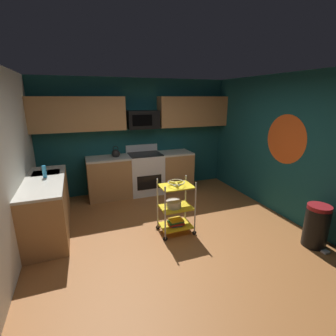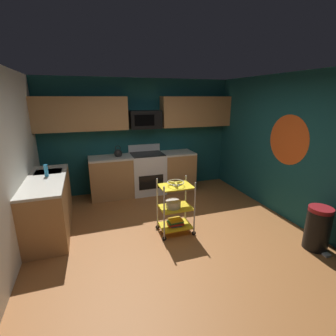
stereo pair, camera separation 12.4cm
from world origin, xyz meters
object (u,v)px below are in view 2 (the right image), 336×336
(fruit_bowl, at_px, (176,183))
(oven_range, at_px, (148,173))
(microwave, at_px, (145,120))
(rolling_cart, at_px, (175,207))
(trash_can, at_px, (318,228))
(mixing_bowl_large, at_px, (173,204))
(book_stack, at_px, (175,222))
(kettle, at_px, (118,153))
(dish_soap_bottle, at_px, (46,171))

(fruit_bowl, bearing_deg, oven_range, 89.47)
(microwave, height_order, rolling_cart, microwave)
(trash_can, bearing_deg, microwave, 120.09)
(fruit_bowl, xyz_separation_m, mixing_bowl_large, (-0.04, 0.00, -0.36))
(mixing_bowl_large, xyz_separation_m, trash_can, (1.87, -1.09, -0.19))
(book_stack, distance_m, kettle, 2.19)
(microwave, height_order, book_stack, microwave)
(rolling_cart, relative_size, trash_can, 1.39)
(dish_soap_bottle, bearing_deg, microwave, 30.26)
(fruit_bowl, bearing_deg, rolling_cart, 0.00)
(kettle, bearing_deg, fruit_bowl, -71.62)
(fruit_bowl, bearing_deg, book_stack, 45.00)
(microwave, relative_size, rolling_cart, 0.77)
(book_stack, height_order, kettle, kettle)
(microwave, height_order, trash_can, microwave)
(microwave, bearing_deg, trash_can, -59.91)
(fruit_bowl, xyz_separation_m, dish_soap_bottle, (-1.96, 0.88, 0.14))
(microwave, distance_m, trash_can, 3.87)
(oven_range, distance_m, microwave, 1.23)
(fruit_bowl, height_order, mixing_bowl_large, fruit_bowl)
(oven_range, bearing_deg, trash_can, -59.06)
(book_stack, height_order, dish_soap_bottle, dish_soap_bottle)
(rolling_cart, bearing_deg, trash_can, -30.87)
(dish_soap_bottle, distance_m, trash_can, 4.33)
(microwave, bearing_deg, rolling_cart, -90.48)
(fruit_bowl, relative_size, dish_soap_bottle, 1.36)
(kettle, bearing_deg, book_stack, -71.62)
(rolling_cart, bearing_deg, book_stack, 63.43)
(microwave, distance_m, dish_soap_bottle, 2.39)
(oven_range, bearing_deg, microwave, 90.26)
(oven_range, height_order, kettle, kettle)
(kettle, xyz_separation_m, dish_soap_bottle, (-1.32, -1.04, 0.02))
(rolling_cart, height_order, fruit_bowl, rolling_cart)
(oven_range, height_order, trash_can, oven_range)
(book_stack, bearing_deg, rolling_cart, -116.57)
(oven_range, relative_size, kettle, 4.17)
(oven_range, distance_m, trash_can, 3.53)
(microwave, distance_m, book_stack, 2.54)
(kettle, bearing_deg, trash_can, -50.72)
(oven_range, bearing_deg, mixing_bowl_large, -91.71)
(oven_range, distance_m, book_stack, 1.95)
(rolling_cart, bearing_deg, dish_soap_bottle, 155.75)
(rolling_cart, height_order, dish_soap_bottle, dish_soap_bottle)
(mixing_bowl_large, xyz_separation_m, dish_soap_bottle, (-1.92, 0.88, 0.50))
(oven_range, relative_size, rolling_cart, 1.20)
(book_stack, bearing_deg, mixing_bowl_large, 180.00)
(oven_range, xyz_separation_m, trash_can, (1.81, -3.02, -0.15))
(microwave, xyz_separation_m, fruit_bowl, (-0.02, -2.03, -0.82))
(book_stack, height_order, trash_can, trash_can)
(oven_range, distance_m, fruit_bowl, 1.97)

